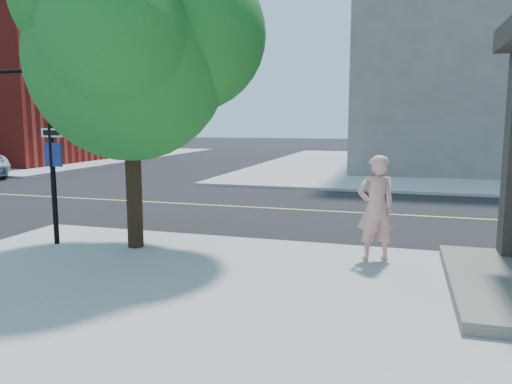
% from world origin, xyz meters
% --- Properties ---
extents(ground, '(140.00, 140.00, 0.00)m').
position_xyz_m(ground, '(0.00, 0.00, 0.00)').
color(ground, black).
rests_on(ground, ground).
extents(road_ew, '(140.00, 9.00, 0.01)m').
position_xyz_m(road_ew, '(0.00, 4.50, 0.01)').
color(road_ew, black).
rests_on(road_ew, ground).
extents(sidewalk_nw, '(26.00, 25.00, 0.12)m').
position_xyz_m(sidewalk_nw, '(-23.00, 21.50, 0.06)').
color(sidewalk_nw, '#A1A1A1').
rests_on(sidewalk_nw, ground).
extents(sidewalk_ne, '(29.00, 25.00, 0.12)m').
position_xyz_m(sidewalk_ne, '(13.50, 21.50, 0.06)').
color(sidewalk_ne, '#A1A1A1').
rests_on(sidewalk_ne, ground).
extents(man_on_phone, '(0.87, 0.73, 2.02)m').
position_xyz_m(man_on_phone, '(7.16, -1.04, 1.13)').
color(man_on_phone, '#DFA096').
rests_on(man_on_phone, sidewalk_se).
extents(street_tree, '(5.04, 4.58, 6.69)m').
position_xyz_m(street_tree, '(2.35, -1.43, 4.44)').
color(street_tree, black).
rests_on(street_tree, sidewalk_se).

